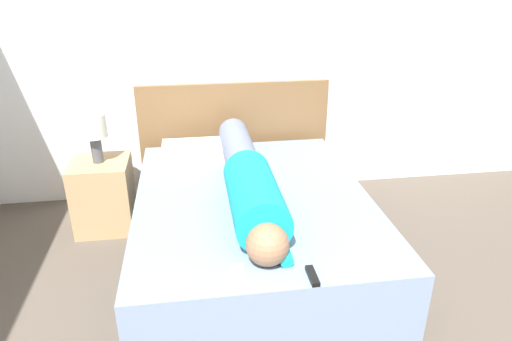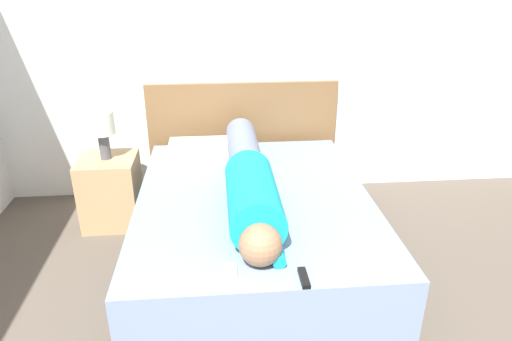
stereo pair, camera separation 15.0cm
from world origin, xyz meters
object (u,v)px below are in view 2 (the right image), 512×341
object	(u,v)px
table_lamp	(102,127)
tv_remote	(304,278)
person_lying	(250,180)
cell_phone	(231,272)
pillow_near_headboard	(205,149)
nightstand	(111,191)
bed	(254,229)

from	to	relation	value
table_lamp	tv_remote	size ratio (longest dim) A/B	2.52
person_lying	cell_phone	xyz separation A→B (m)	(-0.16, -0.79, -0.13)
cell_phone	person_lying	bearing A→B (deg)	78.73
table_lamp	pillow_near_headboard	xyz separation A→B (m)	(0.77, 0.09, -0.24)
nightstand	tv_remote	distance (m)	2.04
nightstand	cell_phone	distance (m)	1.76
table_lamp	person_lying	bearing A→B (deg)	-33.20
bed	person_lying	bearing A→B (deg)	-124.81
table_lamp	tv_remote	distance (m)	2.04
bed	person_lying	distance (m)	0.41
nightstand	person_lying	xyz separation A→B (m)	(1.07, -0.70, 0.38)
person_lying	pillow_near_headboard	size ratio (longest dim) A/B	3.16
pillow_near_headboard	tv_remote	size ratio (longest dim) A/B	3.88
nightstand	pillow_near_headboard	xyz separation A→B (m)	(0.77, 0.09, 0.30)
table_lamp	tv_remote	xyz separation A→B (m)	(1.27, -1.58, -0.29)
bed	table_lamp	bearing A→B (deg)	149.38
nightstand	cell_phone	xyz separation A→B (m)	(0.91, -1.49, 0.25)
bed	pillow_near_headboard	bearing A→B (deg)	114.09
nightstand	table_lamp	size ratio (longest dim) A/B	1.50
cell_phone	nightstand	bearing A→B (deg)	121.48
bed	nightstand	distance (m)	1.28
nightstand	tv_remote	xyz separation A→B (m)	(1.27, -1.58, 0.26)
table_lamp	bed	bearing A→B (deg)	-30.62
pillow_near_headboard	tv_remote	distance (m)	1.74
table_lamp	pillow_near_headboard	world-z (taller)	table_lamp
tv_remote	person_lying	bearing A→B (deg)	102.77
nightstand	tv_remote	bearing A→B (deg)	-51.22
bed	pillow_near_headboard	world-z (taller)	pillow_near_headboard
bed	person_lying	world-z (taller)	person_lying
tv_remote	cell_phone	world-z (taller)	tv_remote
bed	nightstand	size ratio (longest dim) A/B	3.53
table_lamp	pillow_near_headboard	distance (m)	0.81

